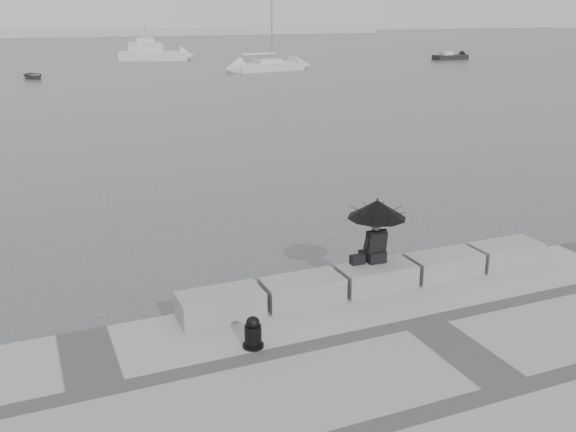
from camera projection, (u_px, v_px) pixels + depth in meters
name	position (u px, v px, depth m)	size (l,w,h in m)	color
ground	(364.00, 301.00, 14.00)	(360.00, 360.00, 0.00)	#3F4143
stone_block_far_left	(220.00, 305.00, 12.11)	(1.60, 0.80, 0.50)	slate
stone_block_left	(302.00, 290.00, 12.75)	(1.60, 0.80, 0.50)	slate
stone_block_centre	(376.00, 277.00, 13.38)	(1.60, 0.80, 0.50)	slate
stone_block_right	(444.00, 265.00, 14.01)	(1.60, 0.80, 0.50)	slate
stone_block_far_right	(505.00, 254.00, 14.65)	(1.60, 0.80, 0.50)	slate
seated_person	(377.00, 216.00, 13.22)	(1.23, 1.23, 1.39)	black
bag	(357.00, 259.00, 13.38)	(0.30, 0.17, 0.19)	black
mooring_bollard	(253.00, 335.00, 11.02)	(0.37, 0.37, 0.58)	black
sailboat_right	(268.00, 66.00, 66.97)	(7.80, 3.60, 12.90)	white
motor_cruiser	(154.00, 53.00, 80.87)	(8.89, 5.29, 4.50)	white
small_motorboat	(450.00, 57.00, 82.46)	(4.75, 1.76, 1.10)	black
dinghy	(33.00, 75.00, 59.56)	(3.34, 1.41, 0.57)	gray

